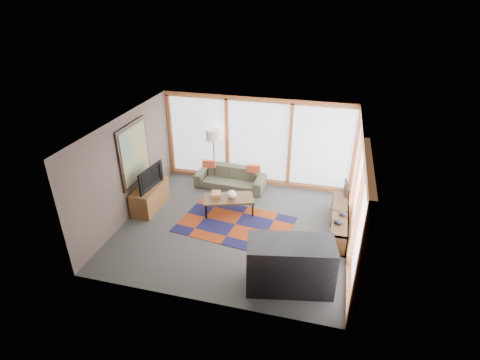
% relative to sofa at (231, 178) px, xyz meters
% --- Properties ---
extents(ground, '(5.50, 5.50, 0.00)m').
position_rel_sofa_xyz_m(ground, '(0.68, -1.95, -0.29)').
color(ground, '#30302D').
rests_on(ground, ground).
extents(room_envelope, '(5.52, 5.02, 2.62)m').
position_rel_sofa_xyz_m(room_envelope, '(1.18, -1.39, 1.25)').
color(room_envelope, '#4A3B34').
rests_on(room_envelope, ground).
extents(rug, '(2.93, 2.09, 0.01)m').
position_rel_sofa_xyz_m(rug, '(0.64, -1.85, -0.29)').
color(rug, maroon).
rests_on(rug, ground).
extents(sofa, '(2.05, 0.88, 0.59)m').
position_rel_sofa_xyz_m(sofa, '(0.00, 0.00, 0.00)').
color(sofa, '#333525').
rests_on(sofa, ground).
extents(pillow_left, '(0.39, 0.16, 0.21)m').
position_rel_sofa_xyz_m(pillow_left, '(-0.63, -0.04, 0.40)').
color(pillow_left, '#B13F20').
rests_on(pillow_left, sofa).
extents(pillow_right, '(0.39, 0.13, 0.21)m').
position_rel_sofa_xyz_m(pillow_right, '(0.68, -0.04, 0.40)').
color(pillow_right, '#B13F20').
rests_on(pillow_right, sofa).
extents(floor_lamp, '(0.42, 0.42, 1.68)m').
position_rel_sofa_xyz_m(floor_lamp, '(-0.53, 0.13, 0.55)').
color(floor_lamp, '#311F16').
rests_on(floor_lamp, ground).
extents(coffee_table, '(1.41, 1.02, 0.42)m').
position_rel_sofa_xyz_m(coffee_table, '(0.33, -1.32, -0.08)').
color(coffee_table, black).
rests_on(coffee_table, ground).
extents(book_stack, '(0.30, 0.34, 0.10)m').
position_rel_sofa_xyz_m(book_stack, '(-0.01, -1.32, 0.18)').
color(book_stack, '#976038').
rests_on(book_stack, coffee_table).
extents(vase, '(0.26, 0.26, 0.21)m').
position_rel_sofa_xyz_m(vase, '(0.40, -1.30, 0.23)').
color(vase, beige).
rests_on(vase, coffee_table).
extents(bookshelf, '(0.38, 2.10, 0.52)m').
position_rel_sofa_xyz_m(bookshelf, '(3.11, -1.42, -0.03)').
color(bookshelf, black).
rests_on(bookshelf, ground).
extents(bowl_a, '(0.22, 0.22, 0.11)m').
position_rel_sofa_xyz_m(bowl_a, '(3.07, -1.95, 0.28)').
color(bowl_a, black).
rests_on(bowl_a, bookshelf).
extents(bowl_b, '(0.20, 0.20, 0.09)m').
position_rel_sofa_xyz_m(bowl_b, '(3.16, -1.59, 0.27)').
color(bowl_b, black).
rests_on(bowl_b, bookshelf).
extents(shelf_picture, '(0.11, 0.31, 0.41)m').
position_rel_sofa_xyz_m(shelf_picture, '(3.21, -0.63, 0.44)').
color(shelf_picture, black).
rests_on(shelf_picture, bookshelf).
extents(tv_console, '(0.53, 1.27, 0.64)m').
position_rel_sofa_xyz_m(tv_console, '(-1.75, -1.63, 0.02)').
color(tv_console, brown).
rests_on(tv_console, ground).
extents(television, '(0.25, 1.02, 0.58)m').
position_rel_sofa_xyz_m(television, '(-1.73, -1.66, 0.63)').
color(television, black).
rests_on(television, tv_console).
extents(bar_counter, '(1.77, 1.08, 1.04)m').
position_rel_sofa_xyz_m(bar_counter, '(2.22, -3.64, 0.23)').
color(bar_counter, black).
rests_on(bar_counter, ground).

